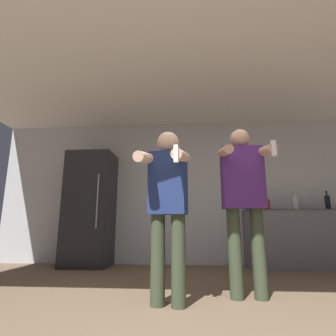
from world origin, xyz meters
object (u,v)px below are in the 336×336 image
bottle_dark_rum (296,203)px  person_woman_foreground (168,199)px  bottle_short_whiskey (251,203)px  person_man_side (243,193)px  bottle_green_wine (267,204)px  bottle_red_label (260,203)px  bottle_brown_liquor (328,202)px  refrigerator (90,208)px

bottle_dark_rum → person_woman_foreground: person_woman_foreground is taller
bottle_short_whiskey → person_man_side: bearing=-105.3°
bottle_green_wine → person_woman_foreground: size_ratio=0.17×
bottle_dark_rum → person_man_side: 2.16m
bottle_red_label → person_woman_foreground: 2.49m
person_woman_foreground → person_man_side: bearing=20.8°
person_man_side → bottle_green_wine: bearing=67.4°
bottle_green_wine → person_man_side: person_man_side is taller
bottle_brown_liquor → bottle_short_whiskey: bearing=180.0°
bottle_green_wine → person_woman_foreground: 2.55m
bottle_red_label → person_woman_foreground: (-1.37, -2.08, -0.12)m
bottle_red_label → bottle_short_whiskey: (-0.14, 0.00, -0.01)m
bottle_red_label → bottle_brown_liquor: 1.07m
person_woman_foreground → bottle_short_whiskey: bearing=59.4°
bottle_red_label → person_man_side: person_man_side is taller
bottle_dark_rum → bottle_brown_liquor: bottle_brown_liquor is taller
bottle_dark_rum → person_woman_foreground: bearing=-133.1°
bottle_red_label → bottle_brown_liquor: bearing=-0.0°
person_man_side → bottle_brown_liquor: bearing=46.4°
bottle_short_whiskey → bottle_brown_liquor: (1.22, -0.00, 0.01)m
refrigerator → person_woman_foreground: bearing=-53.7°
bottle_green_wine → refrigerator: bearing=-179.0°
person_woman_foreground → refrigerator: bearing=126.3°
bottle_dark_rum → bottle_green_wine: size_ratio=1.11×
refrigerator → bottle_green_wine: refrigerator is taller
refrigerator → bottle_dark_rum: refrigerator is taller
bottle_green_wine → bottle_short_whiskey: 0.26m
bottle_short_whiskey → person_woman_foreground: bearing=-120.6°
bottle_green_wine → bottle_brown_liquor: bearing=-0.0°
bottle_green_wine → bottle_short_whiskey: bottle_short_whiskey is taller
bottle_brown_liquor → person_woman_foreground: person_woman_foreground is taller
person_woman_foreground → person_man_side: 0.79m
bottle_dark_rum → bottle_short_whiskey: bearing=-180.0°
bottle_red_label → person_man_side: size_ratio=0.19×
bottle_dark_rum → bottle_red_label: 0.57m
bottle_red_label → bottle_green_wine: bearing=0.0°
bottle_dark_rum → bottle_brown_liquor: bearing=-0.0°
bottle_red_label → person_woman_foreground: bearing=-123.5°
bottle_dark_rum → bottle_red_label: (-0.57, -0.00, 0.00)m
refrigerator → bottle_green_wine: bearing=1.0°
bottle_dark_rum → bottle_red_label: bearing=-180.0°
bottle_dark_rum → person_man_side: bearing=-123.9°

